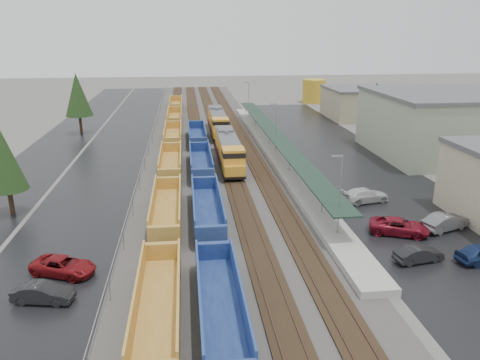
{
  "coord_description": "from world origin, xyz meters",
  "views": [
    {
      "loc": [
        -3.81,
        -17.6,
        18.23
      ],
      "look_at": [
        2.08,
        32.56,
        2.0
      ],
      "focal_mm": 35.0,
      "sensor_mm": 36.0,
      "label": 1
    }
  ],
  "objects_px": {
    "locomotive_trail": "(218,122)",
    "parked_car_west_b": "(43,293)",
    "parked_car_west_c": "(63,266)",
    "locomotive_lead": "(229,150)",
    "parked_car_east_c": "(365,195)",
    "well_string_yellow": "(171,162)",
    "storage_tank": "(314,91)",
    "well_string_blue": "(207,209)",
    "parked_car_east_b": "(399,226)",
    "parked_car_east_a": "(419,254)",
    "parked_car_east_e": "(445,222)"
  },
  "relations": [
    {
      "from": "well_string_yellow",
      "to": "locomotive_lead",
      "type": "bearing_deg",
      "value": 13.56
    },
    {
      "from": "well_string_yellow",
      "to": "parked_car_west_c",
      "type": "xyz_separation_m",
      "value": [
        -7.69,
        -27.3,
        -0.52
      ]
    },
    {
      "from": "storage_tank",
      "to": "parked_car_west_b",
      "type": "relative_size",
      "value": 1.42
    },
    {
      "from": "parked_car_west_c",
      "to": "parked_car_east_b",
      "type": "xyz_separation_m",
      "value": [
        29.33,
        4.2,
        0.05
      ]
    },
    {
      "from": "parked_car_east_a",
      "to": "parked_car_east_b",
      "type": "relative_size",
      "value": 0.76
    },
    {
      "from": "parked_car_west_b",
      "to": "well_string_blue",
      "type": "bearing_deg",
      "value": -31.73
    },
    {
      "from": "parked_car_west_c",
      "to": "parked_car_east_e",
      "type": "distance_m",
      "value": 34.43
    },
    {
      "from": "locomotive_lead",
      "to": "storage_tank",
      "type": "bearing_deg",
      "value": 64.07
    },
    {
      "from": "parked_car_west_b",
      "to": "parked_car_east_c",
      "type": "xyz_separation_m",
      "value": [
        29.79,
        16.68,
        0.09
      ]
    },
    {
      "from": "storage_tank",
      "to": "parked_car_east_e",
      "type": "height_order",
      "value": "storage_tank"
    },
    {
      "from": "well_string_yellow",
      "to": "parked_car_east_e",
      "type": "height_order",
      "value": "well_string_yellow"
    },
    {
      "from": "parked_car_east_a",
      "to": "parked_car_east_c",
      "type": "xyz_separation_m",
      "value": [
        0.81,
        14.05,
        0.11
      ]
    },
    {
      "from": "parked_car_east_a",
      "to": "parked_car_east_b",
      "type": "height_order",
      "value": "parked_car_east_b"
    },
    {
      "from": "locomotive_lead",
      "to": "parked_car_east_c",
      "type": "bearing_deg",
      "value": -50.37
    },
    {
      "from": "well_string_yellow",
      "to": "parked_car_east_a",
      "type": "relative_size",
      "value": 28.74
    },
    {
      "from": "locomotive_lead",
      "to": "well_string_blue",
      "type": "distance_m",
      "value": 20.03
    },
    {
      "from": "well_string_blue",
      "to": "parked_car_east_b",
      "type": "bearing_deg",
      "value": -17.12
    },
    {
      "from": "locomotive_trail",
      "to": "well_string_yellow",
      "type": "xyz_separation_m",
      "value": [
        -8.0,
        -22.93,
        -1.02
      ]
    },
    {
      "from": "well_string_blue",
      "to": "parked_car_east_b",
      "type": "distance_m",
      "value": 18.47
    },
    {
      "from": "well_string_yellow",
      "to": "parked_car_east_c",
      "type": "bearing_deg",
      "value": -33.88
    },
    {
      "from": "parked_car_east_e",
      "to": "parked_car_west_c",
      "type": "bearing_deg",
      "value": 76.81
    },
    {
      "from": "storage_tank",
      "to": "parked_car_east_e",
      "type": "distance_m",
      "value": 82.4
    },
    {
      "from": "well_string_yellow",
      "to": "parked_car_east_c",
      "type": "relative_size",
      "value": 21.83
    },
    {
      "from": "parked_car_west_c",
      "to": "parked_car_west_b",
      "type": "bearing_deg",
      "value": -165.11
    },
    {
      "from": "storage_tank",
      "to": "parked_car_east_e",
      "type": "relative_size",
      "value": 1.22
    },
    {
      "from": "storage_tank",
      "to": "locomotive_trail",
      "type": "bearing_deg",
      "value": -127.53
    },
    {
      "from": "well_string_yellow",
      "to": "parked_car_west_b",
      "type": "xyz_separation_m",
      "value": [
        -8.16,
        -31.2,
        -0.53
      ]
    },
    {
      "from": "storage_tank",
      "to": "locomotive_lead",
      "type": "bearing_deg",
      "value": -115.93
    },
    {
      "from": "well_string_yellow",
      "to": "storage_tank",
      "type": "bearing_deg",
      "value": 58.8
    },
    {
      "from": "parked_car_east_e",
      "to": "storage_tank",
      "type": "bearing_deg",
      "value": -27.43
    },
    {
      "from": "parked_car_west_b",
      "to": "parked_car_east_b",
      "type": "relative_size",
      "value": 0.78
    },
    {
      "from": "well_string_yellow",
      "to": "parked_car_east_a",
      "type": "xyz_separation_m",
      "value": [
        20.81,
        -28.57,
        -0.55
      ]
    },
    {
      "from": "locomotive_trail",
      "to": "parked_car_west_b",
      "type": "relative_size",
      "value": 4.38
    },
    {
      "from": "locomotive_trail",
      "to": "parked_car_west_c",
      "type": "height_order",
      "value": "locomotive_trail"
    },
    {
      "from": "locomotive_trail",
      "to": "well_string_blue",
      "type": "distance_m",
      "value": 40.81
    },
    {
      "from": "well_string_blue",
      "to": "parked_car_east_b",
      "type": "height_order",
      "value": "well_string_blue"
    },
    {
      "from": "well_string_blue",
      "to": "parked_car_east_a",
      "type": "distance_m",
      "value": 20.04
    },
    {
      "from": "parked_car_east_b",
      "to": "well_string_blue",
      "type": "bearing_deg",
      "value": 94.79
    },
    {
      "from": "locomotive_lead",
      "to": "parked_car_east_b",
      "type": "bearing_deg",
      "value": -61.41
    },
    {
      "from": "storage_tank",
      "to": "parked_car_east_a",
      "type": "height_order",
      "value": "storage_tank"
    },
    {
      "from": "parked_car_east_a",
      "to": "parked_car_east_b",
      "type": "distance_m",
      "value": 5.53
    },
    {
      "from": "parked_car_west_b",
      "to": "parked_car_west_c",
      "type": "distance_m",
      "value": 3.93
    },
    {
      "from": "parked_car_west_b",
      "to": "parked_car_east_a",
      "type": "bearing_deg",
      "value": -74.59
    },
    {
      "from": "locomotive_lead",
      "to": "well_string_yellow",
      "type": "height_order",
      "value": "locomotive_lead"
    },
    {
      "from": "parked_car_west_b",
      "to": "parked_car_west_c",
      "type": "xyz_separation_m",
      "value": [
        0.47,
        3.9,
        0.01
      ]
    },
    {
      "from": "well_string_blue",
      "to": "parked_car_west_c",
      "type": "height_order",
      "value": "well_string_blue"
    },
    {
      "from": "storage_tank",
      "to": "parked_car_east_c",
      "type": "xyz_separation_m",
      "value": [
        -14.19,
        -73.66,
        -2.21
      ]
    },
    {
      "from": "parked_car_east_a",
      "to": "parked_car_west_c",
      "type": "bearing_deg",
      "value": 77.67
    },
    {
      "from": "well_string_blue",
      "to": "locomotive_lead",
      "type": "bearing_deg",
      "value": 78.47
    },
    {
      "from": "well_string_yellow",
      "to": "parked_car_east_c",
      "type": "height_order",
      "value": "well_string_yellow"
    }
  ]
}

